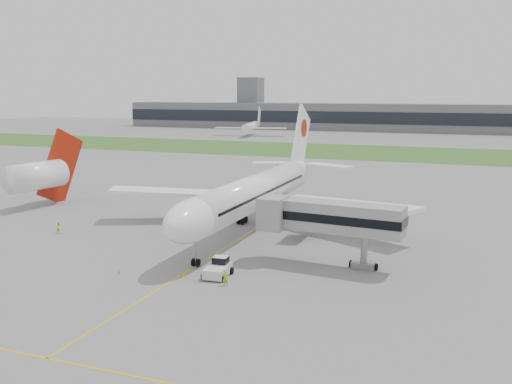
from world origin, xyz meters
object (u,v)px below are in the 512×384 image
at_px(airliner, 257,191).
at_px(neighbor_aircraft, 40,175).
at_px(ground_crew_near, 225,278).
at_px(pushback_tug, 218,268).
at_px(jet_bridge, 326,217).

height_order(airliner, neighbor_aircraft, airliner).
xyz_separation_m(airliner, ground_crew_near, (6.00, -24.91, -4.83)).
bearing_deg(ground_crew_near, neighbor_aircraft, -52.57).
relative_size(pushback_tug, neighbor_aircraft, 0.23).
bearing_deg(pushback_tug, jet_bridge, 34.01).
relative_size(jet_bridge, ground_crew_near, 10.17).
bearing_deg(jet_bridge, ground_crew_near, -121.06).
relative_size(airliner, ground_crew_near, 32.35).
bearing_deg(pushback_tug, neighbor_aircraft, 147.02).
bearing_deg(ground_crew_near, airliner, -99.50).
height_order(pushback_tug, ground_crew_near, pushback_tug).
bearing_deg(pushback_tug, ground_crew_near, -58.01).
xyz_separation_m(airliner, pushback_tug, (3.98, -22.22, -4.74)).
distance_m(airliner, jet_bridge, 19.88).
relative_size(airliner, jet_bridge, 3.18).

